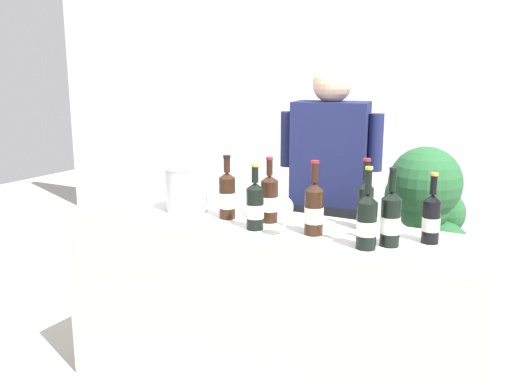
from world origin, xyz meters
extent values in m
cube|color=white|center=(0.00, 2.60, 1.40)|extent=(8.00, 0.10, 2.80)
cube|color=beige|center=(0.00, 0.00, 0.48)|extent=(2.09, 0.55, 0.95)
cylinder|color=black|center=(0.76, 0.08, 1.04)|extent=(0.07, 0.07, 0.18)
cone|color=black|center=(0.76, 0.08, 1.15)|extent=(0.07, 0.07, 0.03)
cylinder|color=black|center=(0.76, 0.08, 1.20)|extent=(0.03, 0.03, 0.08)
cylinder|color=#B79333|center=(0.76, 0.08, 1.25)|extent=(0.03, 0.03, 0.01)
cylinder|color=silver|center=(0.76, 0.08, 1.03)|extent=(0.08, 0.08, 0.06)
cylinder|color=black|center=(-0.20, 0.00, 1.05)|extent=(0.08, 0.08, 0.20)
cone|color=black|center=(-0.20, 0.00, 1.17)|extent=(0.08, 0.08, 0.03)
cylinder|color=black|center=(-0.20, 0.00, 1.22)|extent=(0.03, 0.03, 0.07)
cylinder|color=black|center=(-0.20, 0.00, 1.26)|extent=(0.04, 0.04, 0.01)
cylinder|color=silver|center=(-0.20, 0.00, 1.04)|extent=(0.08, 0.08, 0.08)
cylinder|color=black|center=(0.62, -0.05, 1.05)|extent=(0.08, 0.08, 0.20)
cone|color=black|center=(0.62, -0.05, 1.17)|extent=(0.08, 0.08, 0.03)
cylinder|color=black|center=(0.62, -0.05, 1.23)|extent=(0.03, 0.03, 0.09)
cylinder|color=black|center=(0.62, -0.05, 1.28)|extent=(0.03, 0.03, 0.01)
cylinder|color=silver|center=(0.62, -0.05, 1.04)|extent=(0.08, 0.08, 0.07)
cylinder|color=black|center=(0.01, -0.10, 1.05)|extent=(0.08, 0.08, 0.19)
cone|color=black|center=(0.01, -0.10, 1.16)|extent=(0.08, 0.08, 0.03)
cylinder|color=black|center=(0.01, -0.10, 1.21)|extent=(0.03, 0.03, 0.07)
cylinder|color=#B79333|center=(0.01, -0.10, 1.25)|extent=(0.04, 0.04, 0.01)
cylinder|color=silver|center=(0.01, -0.10, 1.04)|extent=(0.08, 0.08, 0.06)
cylinder|color=black|center=(0.28, -0.05, 1.05)|extent=(0.08, 0.08, 0.20)
cone|color=black|center=(0.28, -0.05, 1.17)|extent=(0.08, 0.08, 0.04)
cylinder|color=black|center=(0.28, -0.05, 1.23)|extent=(0.03, 0.03, 0.08)
cylinder|color=maroon|center=(0.28, -0.05, 1.28)|extent=(0.04, 0.04, 0.01)
cylinder|color=silver|center=(0.28, -0.05, 1.04)|extent=(0.09, 0.09, 0.07)
cylinder|color=black|center=(0.45, 0.14, 1.05)|extent=(0.07, 0.07, 0.19)
cone|color=black|center=(0.45, 0.14, 1.16)|extent=(0.07, 0.07, 0.04)
cylinder|color=black|center=(0.45, 0.14, 1.23)|extent=(0.03, 0.03, 0.09)
cylinder|color=maroon|center=(0.45, 0.14, 1.28)|extent=(0.04, 0.04, 0.01)
cylinder|color=black|center=(0.55, -0.13, 1.05)|extent=(0.08, 0.08, 0.20)
cone|color=black|center=(0.55, -0.13, 1.17)|extent=(0.08, 0.08, 0.04)
cylinder|color=black|center=(0.55, -0.13, 1.23)|extent=(0.03, 0.03, 0.10)
cylinder|color=#B79333|center=(0.55, -0.13, 1.29)|extent=(0.03, 0.03, 0.01)
cylinder|color=white|center=(0.55, -0.13, 1.04)|extent=(0.08, 0.08, 0.06)
cylinder|color=black|center=(0.01, 0.04, 1.05)|extent=(0.08, 0.08, 0.20)
cone|color=black|center=(0.01, 0.04, 1.17)|extent=(0.08, 0.08, 0.03)
cylinder|color=black|center=(0.01, 0.04, 1.22)|extent=(0.03, 0.03, 0.08)
cylinder|color=maroon|center=(0.01, 0.04, 1.26)|extent=(0.03, 0.03, 0.01)
cylinder|color=white|center=(0.01, 0.04, 1.04)|extent=(0.08, 0.08, 0.07)
cylinder|color=silver|center=(0.19, -0.15, 0.95)|extent=(0.07, 0.07, 0.00)
cylinder|color=silver|center=(0.19, -0.15, 1.00)|extent=(0.01, 0.01, 0.09)
ellipsoid|color=silver|center=(0.19, -0.15, 1.09)|extent=(0.08, 0.08, 0.09)
ellipsoid|color=maroon|center=(0.19, -0.15, 1.07)|extent=(0.06, 0.06, 0.03)
cylinder|color=silver|center=(-0.46, 0.02, 1.06)|extent=(0.22, 0.22, 0.22)
torus|color=silver|center=(-0.46, 0.02, 1.18)|extent=(0.22, 0.22, 0.01)
cube|color=black|center=(0.11, 0.57, 0.47)|extent=(0.40, 0.30, 0.95)
cube|color=#191E47|center=(0.11, 0.57, 1.23)|extent=(0.44, 0.31, 0.56)
sphere|color=#D8AD8C|center=(0.11, 0.57, 1.60)|extent=(0.21, 0.21, 0.21)
cylinder|color=#191E47|center=(0.35, 0.62, 1.29)|extent=(0.08, 0.08, 0.31)
cylinder|color=#191E47|center=(-0.13, 0.53, 1.29)|extent=(0.08, 0.08, 0.31)
cylinder|color=brown|center=(0.54, 1.23, 0.13)|extent=(0.30, 0.30, 0.26)
sphere|color=#23562D|center=(0.51, 1.22, 0.96)|extent=(0.32, 0.32, 0.32)
sphere|color=#23562D|center=(0.59, 1.33, 0.77)|extent=(0.31, 0.31, 0.31)
sphere|color=#23562D|center=(0.52, 1.11, 1.00)|extent=(0.44, 0.44, 0.44)
sphere|color=#23562D|center=(0.64, 1.12, 0.58)|extent=(0.38, 0.38, 0.38)
sphere|color=#23562D|center=(0.46, 1.28, 0.95)|extent=(0.33, 0.33, 0.33)
sphere|color=#23562D|center=(0.52, 1.11, 0.86)|extent=(0.33, 0.33, 0.33)
sphere|color=#23562D|center=(0.44, 1.19, 0.90)|extent=(0.36, 0.36, 0.36)
cylinder|color=#4C3823|center=(0.54, 1.23, 0.56)|extent=(0.05, 0.05, 0.60)
camera|label=1|loc=(1.19, -2.24, 1.67)|focal=38.65mm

